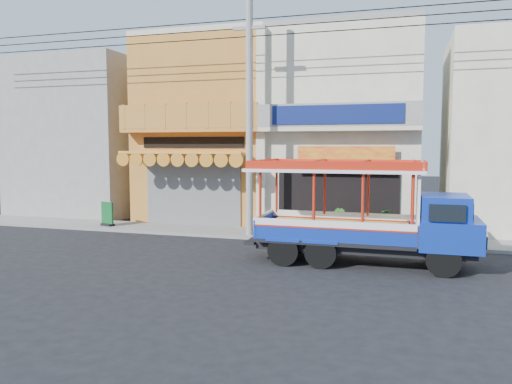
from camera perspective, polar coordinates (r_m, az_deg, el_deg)
ground at (r=15.17m, az=-0.89°, el=-7.70°), size 90.00×90.00×0.00m
sidewalk at (r=18.93m, az=2.80°, el=-4.90°), size 30.00×2.00×0.12m
shophouse_left at (r=23.63m, az=-4.31°, el=6.98°), size 6.00×7.50×8.24m
shophouse_right at (r=22.19m, az=10.41°, el=7.01°), size 6.00×6.75×8.24m
party_pilaster at (r=19.72m, az=0.61°, el=7.02°), size 0.35×0.30×8.00m
filler_building_left at (r=26.97m, az=-18.37°, el=5.86°), size 6.00×6.00×7.60m
utility_pole at (r=18.25m, az=-0.31°, el=10.40°), size 28.00×0.26×9.00m
songthaew_truck at (r=14.61m, az=13.87°, el=-2.59°), size 6.43×2.20×3.00m
green_sign at (r=21.45m, az=-16.63°, el=-2.63°), size 0.64×0.43×0.98m
potted_plant_a at (r=18.97m, az=12.56°, el=-3.52°), size 0.93×0.86×0.85m
potted_plant_b at (r=18.82m, az=9.48°, el=-3.35°), size 0.69×0.67×0.97m
potted_plant_c at (r=18.72m, az=14.49°, el=-3.43°), size 0.80×0.80×1.00m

